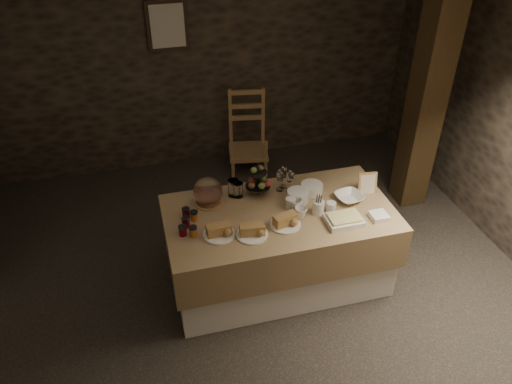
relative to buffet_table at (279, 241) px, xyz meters
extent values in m
cube|color=black|center=(-0.45, -0.14, -0.45)|extent=(5.50, 5.00, 0.01)
cube|color=black|center=(-0.45, 2.36, 0.85)|extent=(5.50, 0.02, 2.60)
cube|color=white|center=(0.00, 0.00, -0.08)|extent=(1.90, 0.98, 0.74)
cube|color=olive|center=(0.00, 0.00, 0.13)|extent=(1.97, 1.05, 0.40)
cube|color=olive|center=(0.21, 1.95, -0.20)|extent=(0.54, 0.52, 0.06)
cube|color=olive|center=(0.21, 2.14, 0.33)|extent=(0.44, 0.11, 0.44)
cube|color=black|center=(1.82, 0.86, 0.85)|extent=(0.30, 0.30, 2.60)
cube|color=black|center=(-0.60, 2.33, 1.30)|extent=(0.45, 0.03, 0.55)
cube|color=beige|center=(-0.60, 2.30, 1.30)|extent=(0.37, 0.01, 0.47)
cylinder|color=silver|center=(0.20, 0.12, 0.38)|extent=(0.19, 0.19, 0.10)
cylinder|color=silver|center=(0.37, 0.21, 0.37)|extent=(0.20, 0.20, 0.08)
cylinder|color=silver|center=(0.31, -0.10, 0.39)|extent=(0.10, 0.10, 0.12)
imported|color=silver|center=(0.14, 0.01, 0.38)|extent=(0.14, 0.14, 0.10)
imported|color=silver|center=(0.15, -0.12, 0.38)|extent=(0.12, 0.12, 0.10)
cylinder|color=silver|center=(0.11, 0.04, 0.38)|extent=(0.09, 0.09, 0.09)
cylinder|color=silver|center=(0.43, -0.10, 0.38)|extent=(0.08, 0.08, 0.09)
imported|color=silver|center=(0.64, 0.01, 0.36)|extent=(0.28, 0.28, 0.06)
cylinder|color=olive|center=(-0.57, 0.29, 0.34)|extent=(0.26, 0.26, 0.01)
cylinder|color=brown|center=(-0.57, 0.29, 0.38)|extent=(0.22, 0.22, 0.07)
sphere|color=white|center=(-0.57, 0.29, 0.45)|extent=(0.26, 0.26, 0.26)
cylinder|color=black|center=(-0.11, 0.31, 0.49)|extent=(0.02, 0.02, 0.32)
cylinder|color=black|center=(-0.11, 0.31, 0.42)|extent=(0.23, 0.23, 0.01)
cylinder|color=black|center=(-0.11, 0.31, 0.56)|extent=(0.16, 0.16, 0.01)
sphere|color=olive|center=(-0.05, 0.34, 0.45)|extent=(0.07, 0.07, 0.07)
sphere|color=maroon|center=(-0.16, 0.35, 0.45)|extent=(0.07, 0.07, 0.07)
sphere|color=olive|center=(-0.09, 0.26, 0.45)|extent=(0.07, 0.07, 0.07)
sphere|color=brown|center=(-0.18, 0.29, 0.45)|extent=(0.07, 0.07, 0.07)
sphere|color=maroon|center=(-0.03, 0.28, 0.45)|extent=(0.07, 0.07, 0.07)
cylinder|color=silver|center=(-0.56, -0.17, 0.34)|extent=(0.26, 0.26, 0.01)
cube|color=olive|center=(-0.56, -0.17, 0.39)|extent=(0.21, 0.10, 0.09)
cylinder|color=silver|center=(-0.31, -0.24, 0.34)|extent=(0.26, 0.26, 0.01)
cube|color=olive|center=(-0.31, -0.24, 0.39)|extent=(0.21, 0.11, 0.09)
cylinder|color=silver|center=(-0.01, -0.18, 0.34)|extent=(0.26, 0.26, 0.01)
cube|color=olive|center=(-0.01, -0.18, 0.39)|extent=(0.22, 0.14, 0.09)
cylinder|color=#550313|center=(-0.81, 0.01, 0.37)|extent=(0.06, 0.06, 0.07)
cylinder|color=#B3661D|center=(-0.77, -0.12, 0.37)|extent=(0.06, 0.06, 0.07)
cylinder|color=#550313|center=(-0.85, -0.09, 0.37)|extent=(0.06, 0.06, 0.07)
cylinder|color=#B3661D|center=(-0.73, 0.08, 0.37)|extent=(0.06, 0.06, 0.07)
cylinder|color=#550313|center=(-0.79, 0.14, 0.37)|extent=(0.06, 0.06, 0.07)
cube|color=silver|center=(0.47, -0.28, 0.36)|extent=(0.30, 0.22, 0.05)
cube|color=#E2D781|center=(0.47, -0.28, 0.39)|extent=(0.26, 0.18, 0.02)
cube|color=silver|center=(0.78, -0.30, 0.35)|extent=(0.14, 0.14, 0.04)
cube|color=olive|center=(0.85, 0.08, 0.42)|extent=(0.18, 0.09, 0.22)
cylinder|color=white|center=(-0.33, 0.35, 0.41)|extent=(0.10, 0.10, 0.16)
cylinder|color=white|center=(-0.29, 0.32, 0.40)|extent=(0.09, 0.09, 0.14)
camera|label=1|loc=(-1.07, -3.25, 2.92)|focal=35.00mm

